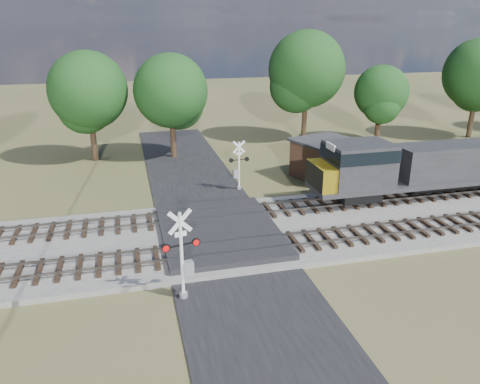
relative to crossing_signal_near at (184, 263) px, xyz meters
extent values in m
plane|color=#464B28|center=(2.94, 5.68, -1.92)|extent=(160.00, 160.00, 0.00)
cube|color=gray|center=(12.94, 6.18, -1.77)|extent=(140.00, 10.00, 0.30)
cube|color=black|center=(2.94, 5.68, -1.88)|extent=(7.00, 60.00, 0.08)
cube|color=#262628|center=(2.94, 6.18, -1.60)|extent=(7.00, 9.00, 0.62)
cube|color=black|center=(4.94, 3.68, -1.53)|extent=(44.00, 2.60, 0.18)
cube|color=#605A52|center=(12.94, 2.96, -1.36)|extent=(140.00, 0.08, 0.15)
cube|color=#605A52|center=(12.94, 4.40, -1.36)|extent=(140.00, 0.08, 0.15)
cube|color=black|center=(4.94, 8.68, -1.53)|extent=(44.00, 2.60, 0.18)
cube|color=#605A52|center=(12.94, 7.96, -1.36)|extent=(140.00, 0.08, 0.15)
cube|color=#605A52|center=(12.94, 9.40, -1.36)|extent=(140.00, 0.08, 0.15)
cylinder|color=silver|center=(-0.09, -0.02, 0.32)|extent=(0.16, 0.16, 4.47)
cylinder|color=#96989B|center=(-0.09, -0.02, -1.75)|extent=(0.40, 0.40, 0.34)
cube|color=silver|center=(-0.09, -0.02, 2.11)|extent=(1.16, 0.27, 1.17)
cube|color=silver|center=(-0.09, -0.02, 2.11)|extent=(1.16, 0.27, 1.17)
cube|color=silver|center=(-0.09, -0.02, 1.49)|extent=(0.56, 0.14, 0.25)
cube|color=black|center=(-0.09, -0.02, 0.93)|extent=(1.77, 0.41, 0.07)
cylinder|color=red|center=(-0.81, -0.16, 0.93)|extent=(0.42, 0.19, 0.40)
cylinder|color=red|center=(0.62, 0.12, 0.93)|extent=(0.42, 0.19, 0.40)
cube|color=#96989B|center=(0.18, 0.04, -0.35)|extent=(0.56, 0.42, 0.73)
cylinder|color=silver|center=(6.14, 14.05, 0.01)|extent=(0.14, 0.14, 3.86)
cylinder|color=#96989B|center=(6.14, 14.05, -1.77)|extent=(0.35, 0.35, 0.29)
cube|color=silver|center=(6.14, 14.05, 1.56)|extent=(1.01, 0.09, 1.01)
cube|color=silver|center=(6.14, 14.05, 1.56)|extent=(1.01, 0.09, 1.01)
cube|color=silver|center=(6.14, 14.05, 1.03)|extent=(0.48, 0.05, 0.21)
cube|color=black|center=(6.14, 14.05, 0.54)|extent=(1.54, 0.14, 0.06)
cylinder|color=red|center=(6.77, 14.08, 0.54)|extent=(0.35, 0.11, 0.35)
cylinder|color=red|center=(5.52, 14.01, 0.54)|extent=(0.35, 0.11, 0.35)
cube|color=#96989B|center=(5.90, 14.03, -0.57)|extent=(0.45, 0.31, 0.63)
cube|color=#4E3321|center=(13.92, 15.25, -0.41)|extent=(5.44, 5.44, 3.02)
cube|color=#303133|center=(13.92, 15.25, 1.21)|extent=(5.98, 5.98, 0.22)
cylinder|color=black|center=(-5.08, 25.37, 0.60)|extent=(0.56, 0.56, 5.04)
sphere|color=#123A17|center=(-5.08, 25.37, 4.64)|extent=(7.06, 7.06, 7.06)
cylinder|color=black|center=(2.26, 24.52, 0.53)|extent=(0.56, 0.56, 4.89)
sphere|color=#123A17|center=(2.26, 24.52, 4.44)|extent=(6.85, 6.85, 6.85)
cylinder|color=black|center=(17.14, 28.44, 0.99)|extent=(0.56, 0.56, 5.82)
sphere|color=#123A17|center=(17.14, 28.44, 5.64)|extent=(8.14, 8.14, 8.14)
cylinder|color=black|center=(24.59, 25.63, 0.12)|extent=(0.56, 0.56, 4.07)
sphere|color=#123A17|center=(24.59, 25.63, 3.37)|extent=(5.70, 5.70, 5.70)
cylinder|color=black|center=(35.60, 24.66, 0.79)|extent=(0.56, 0.56, 5.41)
sphere|color=#123A17|center=(35.60, 24.66, 5.11)|extent=(7.57, 7.57, 7.57)
camera|label=1|loc=(-2.15, -19.34, 10.68)|focal=35.00mm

